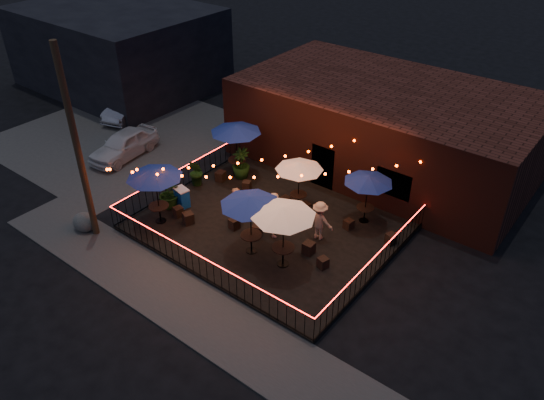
{
  "coord_description": "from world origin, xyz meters",
  "views": [
    {
      "loc": [
        11.09,
        -11.94,
        13.2
      ],
      "look_at": [
        0.07,
        2.17,
        1.4
      ],
      "focal_mm": 35.0,
      "sensor_mm": 36.0,
      "label": 1
    }
  ],
  "objects_px": {
    "cafe_table_0": "(154,174)",
    "cafe_table_2": "(250,202)",
    "utility_pole": "(77,147)",
    "cafe_table_4": "(284,212)",
    "cooler": "(182,197)",
    "cafe_table_1": "(236,129)",
    "boulder": "(84,222)",
    "cafe_table_5": "(369,179)",
    "cafe_table_3": "(299,167)"
  },
  "relations": [
    {
      "from": "utility_pole",
      "to": "cafe_table_1",
      "type": "bearing_deg",
      "value": 77.18
    },
    {
      "from": "cafe_table_1",
      "to": "cooler",
      "type": "bearing_deg",
      "value": -91.71
    },
    {
      "from": "cafe_table_3",
      "to": "cooler",
      "type": "bearing_deg",
      "value": -143.6
    },
    {
      "from": "boulder",
      "to": "cafe_table_4",
      "type": "bearing_deg",
      "value": 21.61
    },
    {
      "from": "cafe_table_0",
      "to": "cafe_table_1",
      "type": "distance_m",
      "value": 4.93
    },
    {
      "from": "cafe_table_3",
      "to": "cafe_table_0",
      "type": "bearing_deg",
      "value": -132.12
    },
    {
      "from": "utility_pole",
      "to": "cafe_table_5",
      "type": "distance_m",
      "value": 11.3
    },
    {
      "from": "cafe_table_3",
      "to": "cooler",
      "type": "height_order",
      "value": "cafe_table_3"
    },
    {
      "from": "cafe_table_2",
      "to": "cafe_table_5",
      "type": "distance_m",
      "value": 5.11
    },
    {
      "from": "cafe_table_1",
      "to": "cafe_table_3",
      "type": "bearing_deg",
      "value": -7.69
    },
    {
      "from": "cafe_table_2",
      "to": "cafe_table_5",
      "type": "bearing_deg",
      "value": 61.32
    },
    {
      "from": "cafe_table_1",
      "to": "cafe_table_4",
      "type": "distance_m",
      "value": 6.99
    },
    {
      "from": "utility_pole",
      "to": "cafe_table_4",
      "type": "relative_size",
      "value": 3.07
    },
    {
      "from": "utility_pole",
      "to": "cafe_table_1",
      "type": "height_order",
      "value": "utility_pole"
    },
    {
      "from": "cafe_table_3",
      "to": "cooler",
      "type": "xyz_separation_m",
      "value": [
        -4.08,
        -3.01,
        -1.62
      ]
    },
    {
      "from": "boulder",
      "to": "cafe_table_5",
      "type": "bearing_deg",
      "value": 39.99
    },
    {
      "from": "cooler",
      "to": "boulder",
      "type": "xyz_separation_m",
      "value": [
        -2.08,
        -3.58,
        -0.22
      ]
    },
    {
      "from": "cafe_table_4",
      "to": "cafe_table_5",
      "type": "distance_m",
      "value": 4.48
    },
    {
      "from": "cafe_table_5",
      "to": "cafe_table_3",
      "type": "bearing_deg",
      "value": -161.96
    },
    {
      "from": "cafe_table_3",
      "to": "cafe_table_4",
      "type": "xyz_separation_m",
      "value": [
        1.77,
        -3.45,
        0.32
      ]
    },
    {
      "from": "utility_pole",
      "to": "cafe_table_0",
      "type": "xyz_separation_m",
      "value": [
        1.6,
        2.1,
        -1.55
      ]
    },
    {
      "from": "cafe_table_5",
      "to": "boulder",
      "type": "xyz_separation_m",
      "value": [
        -8.94,
        -7.5,
        -1.81
      ]
    },
    {
      "from": "utility_pole",
      "to": "cafe_table_3",
      "type": "relative_size",
      "value": 3.33
    },
    {
      "from": "utility_pole",
      "to": "cooler",
      "type": "relative_size",
      "value": 9.14
    },
    {
      "from": "utility_pole",
      "to": "cafe_table_2",
      "type": "distance_m",
      "value": 6.76
    },
    {
      "from": "cafe_table_1",
      "to": "cafe_table_4",
      "type": "xyz_separation_m",
      "value": [
        5.74,
        -3.99,
        -0.02
      ]
    },
    {
      "from": "utility_pole",
      "to": "boulder",
      "type": "height_order",
      "value": "utility_pole"
    },
    {
      "from": "cafe_table_0",
      "to": "cafe_table_3",
      "type": "bearing_deg",
      "value": 47.88
    },
    {
      "from": "cafe_table_4",
      "to": "cafe_table_5",
      "type": "bearing_deg",
      "value": 77.0
    },
    {
      "from": "cooler",
      "to": "boulder",
      "type": "bearing_deg",
      "value": -108.36
    },
    {
      "from": "cafe_table_4",
      "to": "cafe_table_2",
      "type": "bearing_deg",
      "value": -175.27
    },
    {
      "from": "cafe_table_3",
      "to": "cafe_table_5",
      "type": "xyz_separation_m",
      "value": [
        2.77,
        0.9,
        -0.03
      ]
    },
    {
      "from": "cafe_table_3",
      "to": "cafe_table_4",
      "type": "height_order",
      "value": "cafe_table_4"
    },
    {
      "from": "cooler",
      "to": "boulder",
      "type": "relative_size",
      "value": 0.91
    },
    {
      "from": "boulder",
      "to": "cafe_table_3",
      "type": "bearing_deg",
      "value": 46.93
    },
    {
      "from": "utility_pole",
      "to": "cafe_table_1",
      "type": "relative_size",
      "value": 2.65
    },
    {
      "from": "cafe_table_3",
      "to": "boulder",
      "type": "bearing_deg",
      "value": -133.07
    },
    {
      "from": "cafe_table_2",
      "to": "cafe_table_4",
      "type": "bearing_deg",
      "value": 4.73
    },
    {
      "from": "cafe_table_3",
      "to": "cafe_table_5",
      "type": "height_order",
      "value": "cafe_table_3"
    },
    {
      "from": "cafe_table_0",
      "to": "cafe_table_2",
      "type": "height_order",
      "value": "cafe_table_2"
    },
    {
      "from": "cafe_table_4",
      "to": "cafe_table_1",
      "type": "bearing_deg",
      "value": 145.23
    },
    {
      "from": "utility_pole",
      "to": "cafe_table_4",
      "type": "bearing_deg",
      "value": 22.53
    },
    {
      "from": "cafe_table_3",
      "to": "cafe_table_5",
      "type": "relative_size",
      "value": 1.07
    },
    {
      "from": "cafe_table_2",
      "to": "boulder",
      "type": "bearing_deg",
      "value": -155.02
    },
    {
      "from": "cafe_table_1",
      "to": "cafe_table_2",
      "type": "bearing_deg",
      "value": -43.66
    },
    {
      "from": "cafe_table_0",
      "to": "cafe_table_5",
      "type": "height_order",
      "value": "cafe_table_0"
    },
    {
      "from": "cafe_table_2",
      "to": "cafe_table_4",
      "type": "height_order",
      "value": "cafe_table_4"
    },
    {
      "from": "cafe_table_5",
      "to": "cooler",
      "type": "relative_size",
      "value": 2.56
    },
    {
      "from": "utility_pole",
      "to": "cafe_table_5",
      "type": "xyz_separation_m",
      "value": [
        8.35,
        7.4,
        -1.81
      ]
    },
    {
      "from": "cafe_table_2",
      "to": "boulder",
      "type": "xyz_separation_m",
      "value": [
        -6.49,
        -3.02,
        -2.09
      ]
    }
  ]
}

